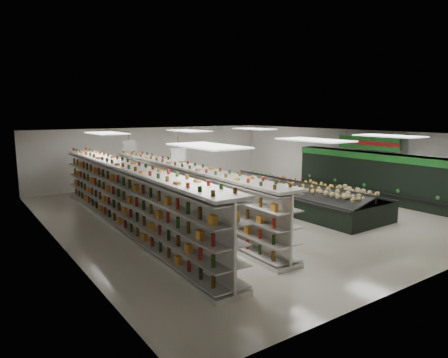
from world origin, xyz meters
TOP-DOWN VIEW (x-y plane):
  - floor at (0.00, 0.00)m, footprint 16.00×16.00m
  - ceiling at (0.00, 0.00)m, footprint 14.00×16.00m
  - wall_back at (0.00, 8.00)m, footprint 14.00×0.02m
  - wall_front at (0.00, -8.00)m, footprint 14.00×0.02m
  - wall_left at (-7.00, 0.00)m, footprint 0.02×16.00m
  - wall_right at (7.00, 0.00)m, footprint 0.02×16.00m
  - produce_wall_case at (6.53, -1.50)m, footprint 0.93×8.00m
  - aisle_sign_near at (-3.80, -2.00)m, footprint 0.52×0.06m
  - aisle_sign_far at (-3.80, 2.00)m, footprint 0.52×0.06m
  - hortifruti_banner at (6.25, -1.50)m, footprint 0.12×3.20m
  - gondola_left at (-4.64, 0.25)m, footprint 1.25×13.13m
  - gondola_center at (-2.44, 0.29)m, footprint 1.20×12.12m
  - produce_island at (2.49, -0.76)m, footprint 2.93×7.87m
  - soda_endcap at (0.53, 6.41)m, footprint 1.23×0.88m
  - shopper_main at (-1.00, -2.09)m, footprint 0.80×0.67m
  - shopper_background at (-3.98, 3.03)m, footprint 0.65×0.95m

SIDE VIEW (x-z plane):
  - floor at x=0.00m, z-range 0.00..0.00m
  - produce_island at x=2.49m, z-range -0.05..1.12m
  - soda_endcap at x=0.53m, z-range -0.02..1.49m
  - shopper_background at x=-3.98m, z-range 0.00..1.83m
  - shopper_main at x=-1.00m, z-range 0.00..1.86m
  - gondola_center at x=-2.44m, z-range -0.09..2.01m
  - gondola_left at x=-4.64m, z-range -0.09..2.18m
  - produce_wall_case at x=6.53m, z-range 0.14..2.34m
  - wall_back at x=0.00m, z-range 0.00..3.20m
  - wall_front at x=0.00m, z-range 0.00..3.20m
  - wall_left at x=-7.00m, z-range 0.00..3.20m
  - wall_right at x=7.00m, z-range 0.00..3.20m
  - hortifruti_banner at x=6.25m, z-range 2.18..3.13m
  - aisle_sign_near at x=-3.80m, z-range 2.38..3.13m
  - aisle_sign_far at x=-3.80m, z-range 2.38..3.13m
  - ceiling at x=0.00m, z-range 3.19..3.21m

